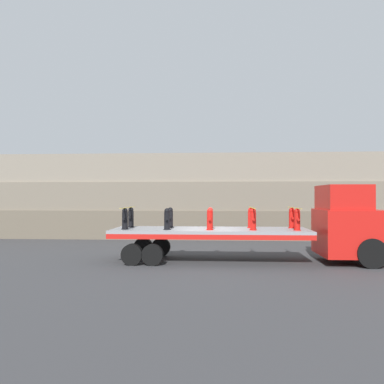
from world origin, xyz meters
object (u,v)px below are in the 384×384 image
at_px(fire_hydrant_red_far_2, 210,218).
at_px(fire_hydrant_red_near_3, 253,220).
at_px(fire_hydrant_black_far_0, 131,218).
at_px(fire_hydrant_red_far_3, 251,218).
at_px(fire_hydrant_red_far_4, 292,218).
at_px(flatbed_trailer, 195,235).
at_px(fire_hydrant_red_near_2, 210,219).
at_px(fire_hydrant_black_far_1, 170,218).
at_px(fire_hydrant_red_near_4, 297,220).
at_px(fire_hydrant_black_near_1, 167,219).
at_px(truck_cab, 350,224).
at_px(fire_hydrant_black_near_0, 125,219).

relative_size(fire_hydrant_red_far_2, fire_hydrant_red_near_3, 1.00).
height_order(fire_hydrant_black_far_0, fire_hydrant_red_far_3, same).
bearing_deg(fire_hydrant_red_far_4, fire_hydrant_red_far_2, 180.00).
xyz_separation_m(flatbed_trailer, fire_hydrant_red_near_2, (0.64, -0.55, 0.72)).
relative_size(fire_hydrant_black_far_1, fire_hydrant_red_near_4, 1.00).
relative_size(fire_hydrant_red_near_2, fire_hydrant_red_near_3, 1.00).
bearing_deg(fire_hydrant_black_near_1, flatbed_trailer, 25.74).
xyz_separation_m(fire_hydrant_black_far_0, fire_hydrant_red_far_2, (3.54, 0.00, 0.00)).
height_order(fire_hydrant_red_far_3, fire_hydrant_red_far_4, same).
relative_size(flatbed_trailer, fire_hydrant_red_near_4, 9.28).
distance_m(fire_hydrant_black_near_1, fire_hydrant_black_far_1, 1.09).
bearing_deg(fire_hydrant_black_far_1, fire_hydrant_red_far_4, 0.00).
relative_size(fire_hydrant_red_near_2, fire_hydrant_red_far_4, 1.00).
relative_size(truck_cab, fire_hydrant_black_far_0, 3.61).
height_order(fire_hydrant_red_far_2, fire_hydrant_red_far_3, same).
relative_size(fire_hydrant_black_far_0, fire_hydrant_red_far_4, 1.00).
height_order(flatbed_trailer, fire_hydrant_black_far_1, fire_hydrant_black_far_1).
relative_size(truck_cab, fire_hydrant_red_near_2, 3.61).
relative_size(fire_hydrant_black_near_1, fire_hydrant_red_far_2, 1.00).
bearing_deg(fire_hydrant_black_near_1, fire_hydrant_black_far_1, 90.00).
height_order(fire_hydrant_black_near_0, fire_hydrant_red_far_4, same).
height_order(fire_hydrant_red_near_2, fire_hydrant_red_near_3, same).
relative_size(fire_hydrant_black_far_1, fire_hydrant_red_near_2, 1.00).
bearing_deg(fire_hydrant_red_far_3, fire_hydrant_red_near_3, -90.00).
height_order(fire_hydrant_red_near_3, fire_hydrant_red_far_3, same).
bearing_deg(fire_hydrant_black_near_1, fire_hydrant_red_near_4, 0.00).
height_order(truck_cab, fire_hydrant_red_near_3, truck_cab).
xyz_separation_m(flatbed_trailer, fire_hydrant_red_far_3, (2.41, 0.55, 0.72)).
height_order(fire_hydrant_black_near_1, fire_hydrant_red_near_2, same).
bearing_deg(fire_hydrant_red_near_4, flatbed_trailer, 172.55).
relative_size(fire_hydrant_black_far_0, fire_hydrant_red_near_4, 1.00).
distance_m(fire_hydrant_red_near_3, fire_hydrant_red_near_4, 1.77).
distance_m(fire_hydrant_black_far_1, fire_hydrant_red_far_2, 1.77).
bearing_deg(fire_hydrant_red_far_3, fire_hydrant_black_far_0, 180.00).
bearing_deg(fire_hydrant_red_near_3, truck_cab, 7.67).
xyz_separation_m(flatbed_trailer, fire_hydrant_black_far_1, (-1.13, 0.55, 0.72)).
distance_m(flatbed_trailer, fire_hydrant_red_near_2, 1.11).
distance_m(fire_hydrant_red_far_2, fire_hydrant_red_far_3, 1.77).
height_order(flatbed_trailer, fire_hydrant_black_near_0, fire_hydrant_black_near_0).
bearing_deg(fire_hydrant_red_far_3, fire_hydrant_black_far_1, 180.00).
xyz_separation_m(truck_cab, fire_hydrant_black_far_0, (-9.37, 0.55, 0.22)).
bearing_deg(fire_hydrant_black_near_1, truck_cab, 4.11).
distance_m(truck_cab, fire_hydrant_red_near_3, 4.10).
height_order(fire_hydrant_black_near_1, fire_hydrant_red_far_4, same).
height_order(fire_hydrant_red_far_2, fire_hydrant_red_near_4, same).
relative_size(truck_cab, fire_hydrant_red_far_3, 3.61).
relative_size(fire_hydrant_red_far_3, fire_hydrant_red_far_4, 1.00).
xyz_separation_m(truck_cab, fire_hydrant_red_near_3, (-4.06, -0.55, 0.22)).
height_order(truck_cab, fire_hydrant_black_far_1, truck_cab).
height_order(fire_hydrant_black_near_0, fire_hydrant_red_near_4, same).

